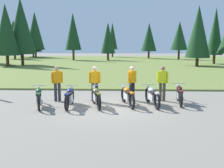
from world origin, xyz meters
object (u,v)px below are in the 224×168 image
at_px(motorcycle_navy, 70,97).
at_px(motorcycle_orange, 128,96).
at_px(motorcycle_maroon, 180,94).
at_px(motorcycle_olive, 96,97).
at_px(motorcycle_british_green, 39,97).
at_px(rider_with_back_turned, 132,81).
at_px(rider_checking_bike, 162,81).
at_px(motorcycle_silver, 152,96).
at_px(rider_near_row_end, 95,82).
at_px(rider_in_hivis_vest, 57,81).

relative_size(motorcycle_navy, motorcycle_orange, 1.02).
bearing_deg(motorcycle_maroon, motorcycle_orange, -169.55).
distance_m(motorcycle_orange, motorcycle_maroon, 2.41).
bearing_deg(motorcycle_olive, motorcycle_british_green, -175.73).
relative_size(motorcycle_orange, rider_with_back_turned, 1.23).
xyz_separation_m(motorcycle_orange, motorcycle_maroon, (2.37, 0.44, 0.00)).
bearing_deg(motorcycle_maroon, rider_checking_bike, 137.85).
bearing_deg(motorcycle_orange, motorcycle_navy, -170.46).
xyz_separation_m(motorcycle_silver, rider_checking_bike, (0.58, 1.09, 0.51)).
relative_size(motorcycle_british_green, motorcycle_orange, 0.99).
bearing_deg(motorcycle_silver, rider_near_row_end, 161.39).
bearing_deg(motorcycle_maroon, motorcycle_olive, -169.03).
relative_size(rider_checking_bike, rider_with_back_turned, 1.00).
height_order(motorcycle_navy, motorcycle_maroon, same).
height_order(motorcycle_british_green, rider_in_hivis_vest, rider_in_hivis_vest).
bearing_deg(motorcycle_maroon, rider_near_row_end, 173.77).
bearing_deg(motorcycle_british_green, motorcycle_maroon, 8.32).
height_order(motorcycle_olive, rider_checking_bike, rider_checking_bike).
height_order(motorcycle_orange, motorcycle_maroon, same).
height_order(motorcycle_olive, motorcycle_maroon, same).
bearing_deg(rider_checking_bike, motorcycle_british_green, -164.35).
bearing_deg(motorcycle_olive, motorcycle_navy, -173.28).
height_order(motorcycle_navy, rider_checking_bike, rider_checking_bike).
distance_m(motorcycle_navy, rider_with_back_turned, 3.15).
bearing_deg(motorcycle_olive, motorcycle_maroon, 10.97).
distance_m(motorcycle_silver, rider_near_row_end, 2.82).
distance_m(motorcycle_british_green, motorcycle_silver, 4.93).
distance_m(motorcycle_orange, rider_with_back_turned, 1.20).
bearing_deg(motorcycle_navy, motorcycle_maroon, 9.98).
distance_m(motorcycle_orange, motorcycle_silver, 1.08).
xyz_separation_m(motorcycle_maroon, rider_checking_bike, (-0.70, 0.63, 0.51)).
relative_size(motorcycle_british_green, motorcycle_olive, 0.99).
height_order(motorcycle_olive, rider_in_hivis_vest, rider_in_hivis_vest).
distance_m(motorcycle_british_green, rider_with_back_turned, 4.37).
relative_size(motorcycle_navy, rider_with_back_turned, 1.26).
bearing_deg(motorcycle_navy, rider_with_back_turned, 28.55).
xyz_separation_m(motorcycle_maroon, rider_near_row_end, (-3.91, 0.43, 0.51)).
bearing_deg(motorcycle_navy, motorcycle_silver, 6.35).
bearing_deg(motorcycle_olive, rider_in_hivis_vest, 151.07).
height_order(motorcycle_british_green, rider_checking_bike, rider_checking_bike).
height_order(motorcycle_orange, rider_checking_bike, rider_checking_bike).
relative_size(motorcycle_olive, motorcycle_silver, 0.99).
bearing_deg(motorcycle_orange, rider_in_hivis_vest, 166.50).
distance_m(motorcycle_orange, rider_checking_bike, 2.05).
xyz_separation_m(motorcycle_silver, rider_in_hivis_vest, (-4.40, 0.82, 0.51)).
bearing_deg(motorcycle_navy, motorcycle_olive, 6.72).
xyz_separation_m(motorcycle_silver, rider_with_back_turned, (-0.86, 1.09, 0.51)).
xyz_separation_m(motorcycle_orange, rider_with_back_turned, (0.23, 1.06, 0.51)).
height_order(motorcycle_orange, rider_with_back_turned, rider_with_back_turned).
height_order(motorcycle_silver, rider_with_back_turned, rider_with_back_turned).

